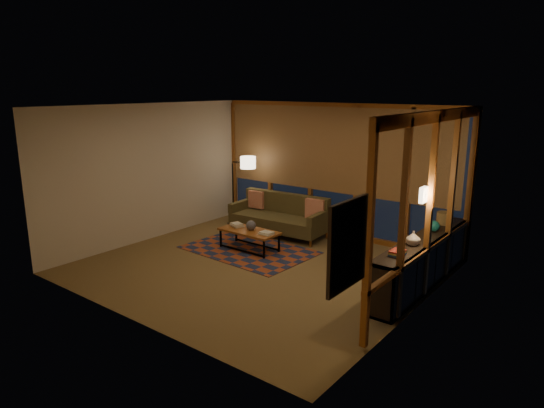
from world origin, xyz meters
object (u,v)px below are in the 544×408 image
Objects in this scene: floor_lamp at (233,190)px; bookshelf at (423,261)px; sofa at (278,216)px; coffee_table at (249,240)px.

bookshelf is at bearing -33.74° from floor_lamp.
bookshelf is at bearing -16.20° from sofa.
floor_lamp is at bearing 141.58° from coffee_table.
bookshelf is at bearing 6.99° from coffee_table.
sofa is 1.72× the size of coffee_table.
coffee_table is at bearing -62.84° from floor_lamp.
sofa is at bearing 167.88° from bookshelf.
floor_lamp reaches higher than coffee_table.
sofa reaches higher than coffee_table.
coffee_table is at bearing -86.37° from sofa.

